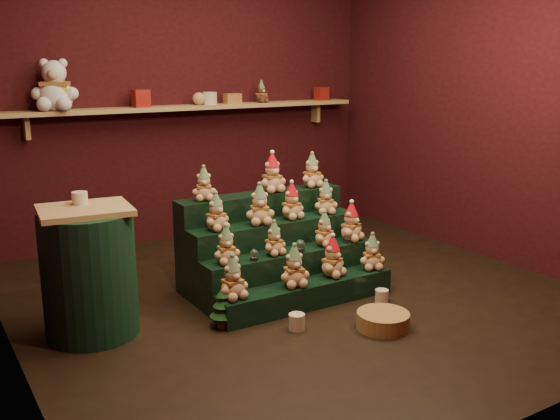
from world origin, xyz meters
TOP-DOWN VIEW (x-y plane):
  - ground at (0.00, 0.00)m, footprint 4.00×4.00m
  - back_wall at (0.00, 2.05)m, footprint 4.00×0.10m
  - front_wall at (0.00, -2.05)m, footprint 4.00×0.10m
  - right_wall at (2.05, 0.00)m, footprint 0.10×4.00m
  - back_shelf at (0.00, 1.87)m, footprint 3.60×0.26m
  - riser_tier_front at (-0.06, -0.21)m, footprint 1.40×0.22m
  - riser_tier_midfront at (-0.06, 0.01)m, footprint 1.40×0.22m
  - riser_tier_midback at (-0.06, 0.23)m, footprint 1.40×0.22m
  - riser_tier_back at (-0.06, 0.45)m, footprint 1.40×0.22m
  - teddy_0 at (-0.66, -0.21)m, footprint 0.23×0.21m
  - teddy_1 at (-0.18, -0.23)m, footprint 0.25×0.23m
  - teddy_2 at (0.17, -0.20)m, footprint 0.27×0.26m
  - teddy_3 at (0.53, -0.23)m, footprint 0.25×0.24m
  - teddy_4 at (-0.60, -0.00)m, footprint 0.21×0.19m
  - teddy_5 at (-0.21, -0.01)m, footprint 0.20×0.18m
  - teddy_6 at (0.23, -0.01)m, footprint 0.22×0.21m
  - teddy_7 at (0.49, -0.01)m, footprint 0.27×0.26m
  - teddy_8 at (-0.56, 0.23)m, footprint 0.24×0.22m
  - teddy_9 at (-0.21, 0.21)m, footprint 0.26×0.25m
  - teddy_10 at (0.09, 0.22)m, footprint 0.23×0.21m
  - teddy_11 at (0.41, 0.22)m, footprint 0.24×0.23m
  - teddy_12 at (-0.55, 0.44)m, footprint 0.23×0.22m
  - teddy_13 at (0.04, 0.43)m, footprint 0.22×0.20m
  - teddy_14 at (0.42, 0.44)m, footprint 0.20×0.18m
  - snow_globe_a at (-0.41, -0.05)m, footprint 0.06×0.06m
  - snow_globe_b at (-0.02, -0.05)m, footprint 0.07×0.07m
  - snow_globe_c at (0.43, -0.05)m, footprint 0.06×0.06m
  - side_table at (-1.51, 0.13)m, footprint 0.60×0.59m
  - table_ornament at (-1.51, 0.23)m, footprint 0.10×0.10m
  - mini_christmas_tree at (-0.74, -0.23)m, footprint 0.18×0.18m
  - mug_left at (-0.35, -0.52)m, footprint 0.11×0.11m
  - mug_right at (0.44, -0.45)m, footprint 0.10×0.10m
  - wicker_basket at (0.15, -0.80)m, footprint 0.46×0.46m
  - white_bear at (-1.26, 1.84)m, footprint 0.49×0.47m
  - brown_bear at (0.76, 1.84)m, footprint 0.18×0.17m
  - gift_tin_red_a at (-0.51, 1.85)m, footprint 0.14×0.14m
  - gift_tin_cream at (0.18, 1.85)m, footprint 0.14×0.14m
  - gift_tin_red_b at (1.51, 1.85)m, footprint 0.12×0.12m
  - shelf_plush_ball at (0.07, 1.85)m, footprint 0.12×0.12m
  - scarf_gift_box at (0.43, 1.85)m, footprint 0.16×0.10m

SIDE VIEW (x-z plane):
  - ground at x=0.00m, z-range 0.00..0.00m
  - mug_right at x=0.44m, z-range 0.00..0.10m
  - mug_left at x=-0.35m, z-range 0.00..0.11m
  - wicker_basket at x=0.15m, z-range 0.00..0.11m
  - riser_tier_front at x=-0.06m, z-range 0.00..0.18m
  - mini_christmas_tree at x=-0.74m, z-range 0.00..0.31m
  - riser_tier_midfront at x=-0.06m, z-range 0.00..0.36m
  - riser_tier_midback at x=-0.06m, z-range 0.00..0.54m
  - teddy_3 at x=0.53m, z-range 0.18..0.46m
  - teddy_0 at x=-0.66m, z-range 0.18..0.48m
  - teddy_1 at x=-0.18m, z-range 0.18..0.48m
  - teddy_2 at x=0.17m, z-range 0.18..0.48m
  - riser_tier_back at x=-0.06m, z-range 0.00..0.72m
  - snow_globe_c at x=0.43m, z-range 0.36..0.44m
  - snow_globe_a at x=-0.41m, z-range 0.36..0.44m
  - snow_globe_b at x=-0.02m, z-range 0.36..0.45m
  - side_table at x=-1.51m, z-range 0.00..0.84m
  - teddy_5 at x=-0.21m, z-range 0.36..0.61m
  - teddy_6 at x=0.23m, z-range 0.36..0.62m
  - teddy_4 at x=-0.60m, z-range 0.36..0.63m
  - teddy_7 at x=0.49m, z-range 0.36..0.66m
  - teddy_11 at x=0.41m, z-range 0.54..0.81m
  - teddy_8 at x=-0.56m, z-range 0.54..0.81m
  - teddy_10 at x=0.09m, z-range 0.54..0.82m
  - teddy_9 at x=-0.21m, z-range 0.54..0.84m
  - teddy_12 at x=-0.55m, z-range 0.72..0.97m
  - teddy_14 at x=0.42m, z-range 0.72..1.00m
  - teddy_13 at x=0.04m, z-range 0.72..1.02m
  - table_ornament at x=-1.51m, z-range 0.85..0.93m
  - back_shelf at x=0.00m, z-range 1.17..1.41m
  - scarf_gift_box at x=0.43m, z-range 1.32..1.42m
  - gift_tin_cream at x=0.18m, z-range 1.32..1.44m
  - shelf_plush_ball at x=0.07m, z-range 1.32..1.44m
  - gift_tin_red_b at x=1.51m, z-range 1.32..1.46m
  - back_wall at x=0.00m, z-range 0.00..2.80m
  - front_wall at x=0.00m, z-range 0.00..2.80m
  - right_wall at x=2.05m, z-range 0.00..2.80m
  - gift_tin_red_a at x=-0.51m, z-range 1.32..1.48m
  - brown_bear at x=0.76m, z-range 1.32..1.53m
  - white_bear at x=-1.26m, z-range 1.32..1.86m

